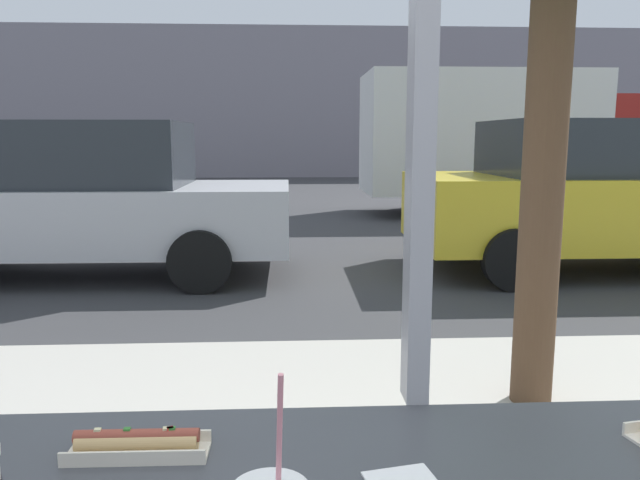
# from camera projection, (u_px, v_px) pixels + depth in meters

# --- Properties ---
(ground_plane) EXTENTS (60.00, 60.00, 0.00)m
(ground_plane) POSITION_uv_depth(u_px,v_px,m) (307.00, 241.00, 9.37)
(ground_plane) COLOR #38383A
(sidewalk_strip) EXTENTS (16.00, 2.80, 0.11)m
(sidewalk_strip) POSITION_uv_depth(u_px,v_px,m) (347.00, 442.00, 3.05)
(sidewalk_strip) COLOR #B2ADA3
(sidewalk_strip) RESTS_ON ground
(building_facade_far) EXTENTS (28.00, 1.20, 5.75)m
(building_facade_far) POSITION_uv_depth(u_px,v_px,m) (294.00, 103.00, 24.36)
(building_facade_far) COLOR gray
(building_facade_far) RESTS_ON ground
(hotdog_tray_near) EXTENTS (0.26, 0.09, 0.05)m
(hotdog_tray_near) POSITION_uv_depth(u_px,v_px,m) (137.00, 443.00, 1.15)
(hotdog_tray_near) COLOR beige
(hotdog_tray_near) RESTS_ON window_counter
(parked_car_silver) EXTENTS (4.69, 1.94, 1.72)m
(parked_car_silver) POSITION_uv_depth(u_px,v_px,m) (77.00, 199.00, 6.87)
(parked_car_silver) COLOR #BCBCC1
(parked_car_silver) RESTS_ON ground
(parked_car_yellow) EXTENTS (4.25, 2.08, 1.74)m
(parked_car_yellow) POSITION_uv_depth(u_px,v_px,m) (595.00, 195.00, 7.17)
(parked_car_yellow) COLOR gold
(parked_car_yellow) RESTS_ON ground
(box_truck) EXTENTS (6.23, 2.44, 2.80)m
(box_truck) POSITION_uv_depth(u_px,v_px,m) (514.00, 138.00, 12.46)
(box_truck) COLOR silver
(box_truck) RESTS_ON ground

